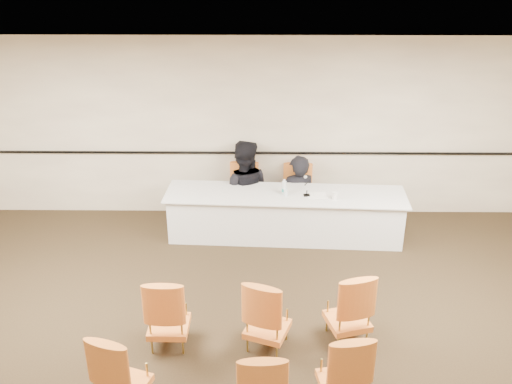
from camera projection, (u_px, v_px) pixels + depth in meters
floor at (245, 374)px, 6.30m from camera, size 10.00×10.00×0.00m
ceiling at (242, 113)px, 5.03m from camera, size 10.00×10.00×0.00m
wall_back at (251, 129)px, 9.29m from camera, size 10.00×0.04×3.00m
wall_rail at (251, 153)px, 9.43m from camera, size 9.80×0.04×0.03m
panel_table at (285, 215)px, 8.97m from camera, size 3.76×1.05×0.74m
panelist_main at (297, 204)px, 9.49m from camera, size 0.71×0.55×1.73m
panelist_main_chair at (297, 195)px, 9.42m from camera, size 0.53×0.53×0.95m
panelist_second at (243, 194)px, 9.47m from camera, size 0.95×0.75×1.88m
panelist_second_chair at (243, 193)px, 9.47m from camera, size 0.53×0.53×0.95m
papers at (317, 195)px, 8.75m from camera, size 0.32×0.25×0.00m
microphone at (307, 187)px, 8.69m from camera, size 0.12×0.21×0.28m
water_bottle at (284, 187)px, 8.75m from camera, size 0.08×0.08×0.24m
drinking_glass at (286, 193)px, 8.73m from camera, size 0.07×0.07×0.10m
coffee_cup at (335, 196)px, 8.61m from camera, size 0.10×0.10×0.12m
aud_chair_front_left at (168, 310)px, 6.57m from camera, size 0.51×0.51×0.95m
aud_chair_front_mid at (268, 313)px, 6.54m from camera, size 0.64×0.64×0.95m
aud_chair_front_right at (349, 305)px, 6.67m from camera, size 0.62×0.62×0.95m
aud_chair_back_left at (121, 369)px, 5.70m from camera, size 0.64×0.64×0.95m
aud_chair_back_right at (344, 367)px, 5.73m from camera, size 0.58×0.58×0.95m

